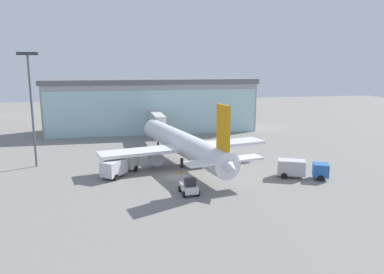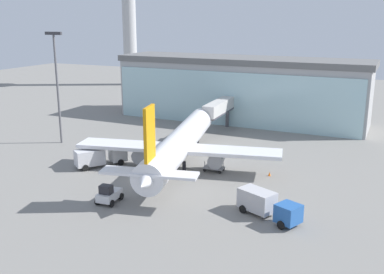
{
  "view_description": "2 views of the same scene",
  "coord_description": "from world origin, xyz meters",
  "px_view_note": "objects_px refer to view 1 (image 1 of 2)",
  "views": [
    {
      "loc": [
        -8.62,
        -53.63,
        16.94
      ],
      "look_at": [
        3.63,
        7.13,
        4.56
      ],
      "focal_mm": 35.0,
      "sensor_mm": 36.0,
      "label": 1
    },
    {
      "loc": [
        28.99,
        -47.93,
        20.7
      ],
      "look_at": [
        4.45,
        5.98,
        4.96
      ],
      "focal_mm": 42.0,
      "sensor_mm": 36.0,
      "label": 2
    }
  ],
  "objects_px": {
    "apron_light_mast": "(31,100)",
    "airplane": "(184,144)",
    "safety_cone_nose": "(178,172)",
    "catering_truck": "(119,166)",
    "jet_bridge": "(157,119)",
    "safety_cone_wingtip": "(251,156)",
    "baggage_cart": "(212,159)",
    "fuel_truck": "(301,168)",
    "pushback_tug": "(189,187)"
  },
  "relations": [
    {
      "from": "apron_light_mast",
      "to": "airplane",
      "type": "distance_m",
      "value": 25.61
    },
    {
      "from": "safety_cone_nose",
      "to": "airplane",
      "type": "bearing_deg",
      "value": 71.85
    },
    {
      "from": "apron_light_mast",
      "to": "catering_truck",
      "type": "xyz_separation_m",
      "value": [
        13.45,
        -7.78,
        -9.56
      ]
    },
    {
      "from": "jet_bridge",
      "to": "safety_cone_wingtip",
      "type": "xyz_separation_m",
      "value": [
        14.87,
        -19.73,
        -4.33
      ]
    },
    {
      "from": "apron_light_mast",
      "to": "baggage_cart",
      "type": "distance_m",
      "value": 31.26
    },
    {
      "from": "fuel_truck",
      "to": "jet_bridge",
      "type": "bearing_deg",
      "value": 143.09
    },
    {
      "from": "jet_bridge",
      "to": "safety_cone_nose",
      "type": "distance_m",
      "value": 27.48
    },
    {
      "from": "baggage_cart",
      "to": "pushback_tug",
      "type": "distance_m",
      "value": 16.79
    },
    {
      "from": "jet_bridge",
      "to": "baggage_cart",
      "type": "relative_size",
      "value": 4.51
    },
    {
      "from": "baggage_cart",
      "to": "safety_cone_nose",
      "type": "distance_m",
      "value": 9.21
    },
    {
      "from": "catering_truck",
      "to": "pushback_tug",
      "type": "distance_m",
      "value": 13.68
    },
    {
      "from": "fuel_truck",
      "to": "pushback_tug",
      "type": "relative_size",
      "value": 2.27
    },
    {
      "from": "baggage_cart",
      "to": "pushback_tug",
      "type": "height_order",
      "value": "pushback_tug"
    },
    {
      "from": "catering_truck",
      "to": "baggage_cart",
      "type": "relative_size",
      "value": 2.53
    },
    {
      "from": "catering_truck",
      "to": "safety_cone_wingtip",
      "type": "height_order",
      "value": "catering_truck"
    },
    {
      "from": "fuel_truck",
      "to": "baggage_cart",
      "type": "distance_m",
      "value": 15.78
    },
    {
      "from": "jet_bridge",
      "to": "safety_cone_wingtip",
      "type": "distance_m",
      "value": 25.08
    },
    {
      "from": "safety_cone_wingtip",
      "to": "catering_truck",
      "type": "bearing_deg",
      "value": -165.31
    },
    {
      "from": "apron_light_mast",
      "to": "pushback_tug",
      "type": "xyz_separation_m",
      "value": [
        22.3,
        -18.2,
        -10.05
      ]
    },
    {
      "from": "apron_light_mast",
      "to": "catering_truck",
      "type": "relative_size",
      "value": 2.58
    },
    {
      "from": "jet_bridge",
      "to": "apron_light_mast",
      "type": "xyz_separation_m",
      "value": [
        -22.0,
        -18.08,
        6.42
      ]
    },
    {
      "from": "safety_cone_nose",
      "to": "safety_cone_wingtip",
      "type": "xyz_separation_m",
      "value": [
        14.47,
        7.41,
        0.0
      ]
    },
    {
      "from": "airplane",
      "to": "apron_light_mast",
      "type": "bearing_deg",
      "value": 69.29
    },
    {
      "from": "catering_truck",
      "to": "safety_cone_nose",
      "type": "bearing_deg",
      "value": -61.9
    },
    {
      "from": "airplane",
      "to": "safety_cone_nose",
      "type": "distance_m",
      "value": 6.64
    },
    {
      "from": "safety_cone_wingtip",
      "to": "apron_light_mast",
      "type": "bearing_deg",
      "value": 177.45
    },
    {
      "from": "jet_bridge",
      "to": "catering_truck",
      "type": "xyz_separation_m",
      "value": [
        -8.55,
        -25.87,
        -3.14
      ]
    },
    {
      "from": "pushback_tug",
      "to": "safety_cone_nose",
      "type": "distance_m",
      "value": 9.18
    },
    {
      "from": "airplane",
      "to": "baggage_cart",
      "type": "xyz_separation_m",
      "value": [
        5.08,
        0.57,
        -2.96
      ]
    },
    {
      "from": "pushback_tug",
      "to": "baggage_cart",
      "type": "bearing_deg",
      "value": -29.23
    },
    {
      "from": "fuel_truck",
      "to": "safety_cone_nose",
      "type": "height_order",
      "value": "fuel_truck"
    },
    {
      "from": "airplane",
      "to": "baggage_cart",
      "type": "relative_size",
      "value": 12.38
    },
    {
      "from": "baggage_cart",
      "to": "pushback_tug",
      "type": "relative_size",
      "value": 0.85
    },
    {
      "from": "catering_truck",
      "to": "fuel_truck",
      "type": "height_order",
      "value": "same"
    },
    {
      "from": "jet_bridge",
      "to": "pushback_tug",
      "type": "bearing_deg",
      "value": 178.29
    },
    {
      "from": "apron_light_mast",
      "to": "safety_cone_wingtip",
      "type": "distance_m",
      "value": 38.44
    },
    {
      "from": "airplane",
      "to": "pushback_tug",
      "type": "bearing_deg",
      "value": 160.12
    },
    {
      "from": "airplane",
      "to": "fuel_truck",
      "type": "relative_size",
      "value": 4.65
    },
    {
      "from": "catering_truck",
      "to": "safety_cone_nose",
      "type": "height_order",
      "value": "catering_truck"
    },
    {
      "from": "baggage_cart",
      "to": "safety_cone_wingtip",
      "type": "bearing_deg",
      "value": -171.68
    },
    {
      "from": "catering_truck",
      "to": "safety_cone_wingtip",
      "type": "bearing_deg",
      "value": -39.13
    },
    {
      "from": "jet_bridge",
      "to": "airplane",
      "type": "relative_size",
      "value": 0.36
    },
    {
      "from": "airplane",
      "to": "safety_cone_nose",
      "type": "bearing_deg",
      "value": 149.4
    },
    {
      "from": "pushback_tug",
      "to": "safety_cone_wingtip",
      "type": "bearing_deg",
      "value": -45.96
    },
    {
      "from": "airplane",
      "to": "safety_cone_wingtip",
      "type": "distance_m",
      "value": 13.18
    },
    {
      "from": "fuel_truck",
      "to": "baggage_cart",
      "type": "relative_size",
      "value": 2.66
    },
    {
      "from": "airplane",
      "to": "catering_truck",
      "type": "xyz_separation_m",
      "value": [
        -10.76,
        -4.27,
        -1.99
      ]
    },
    {
      "from": "airplane",
      "to": "safety_cone_nose",
      "type": "height_order",
      "value": "airplane"
    },
    {
      "from": "airplane",
      "to": "safety_cone_wingtip",
      "type": "height_order",
      "value": "airplane"
    },
    {
      "from": "fuel_truck",
      "to": "airplane",
      "type": "bearing_deg",
      "value": 169.29
    }
  ]
}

